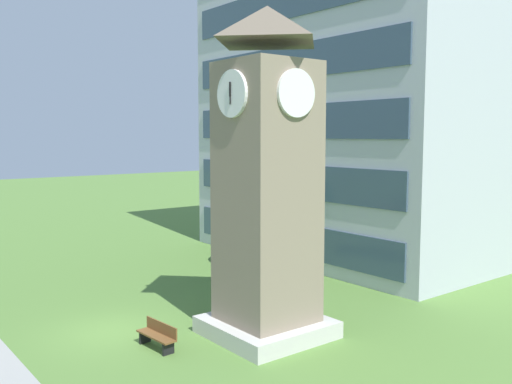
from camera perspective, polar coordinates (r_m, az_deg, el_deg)
name	(u,v)px	position (r m, az deg, el deg)	size (l,w,h in m)	color
ground_plane	(112,332)	(21.99, -14.51, -13.66)	(160.00, 160.00, 0.00)	#567F38
office_building	(371,72)	(36.03, 11.65, 11.95)	(17.83, 14.11, 22.40)	#B7BCC6
clock_tower	(267,191)	(19.82, 1.12, 0.09)	(3.92, 3.92, 11.72)	gray
park_bench	(158,335)	(19.93, -10.02, -14.22)	(1.84, 0.64, 0.88)	brown
tree_by_building	(259,204)	(29.81, 0.28, -1.25)	(3.00, 3.00, 5.14)	#513823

